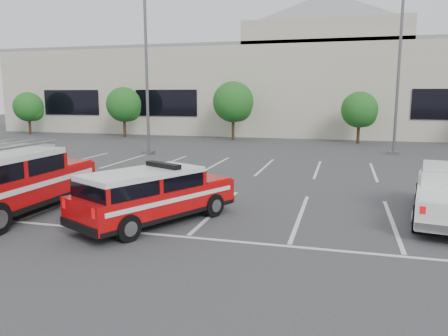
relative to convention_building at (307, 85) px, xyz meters
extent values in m
plane|color=#38383B|center=(-0.18, -31.86, -4.72)|extent=(120.00, 120.00, 0.00)
cube|color=silver|center=(-0.18, -27.36, -4.71)|extent=(23.00, 15.00, 0.01)
cube|color=beige|center=(-0.18, 0.14, -0.72)|extent=(60.00, 15.00, 8.00)
cube|color=gray|center=(-0.18, 0.14, 3.43)|extent=(60.00, 15.00, 0.30)
cube|color=beige|center=(1.82, -1.36, 4.28)|extent=(14.00, 12.00, 2.00)
pyramid|color=gray|center=(1.82, -1.36, 6.88)|extent=(15.98, 15.98, 3.20)
cylinder|color=#3F2B19|center=(-25.18, -9.86, -3.96)|extent=(0.24, 0.24, 1.51)
sphere|color=#17571B|center=(-25.18, -9.86, -2.11)|extent=(2.77, 2.77, 2.77)
sphere|color=#17571B|center=(-24.78, -9.66, -2.53)|extent=(1.85, 1.85, 1.85)
cylinder|color=#3F2B19|center=(-15.18, -9.86, -3.88)|extent=(0.24, 0.24, 1.67)
sphere|color=#17571B|center=(-15.18, -9.86, -1.84)|extent=(3.07, 3.07, 3.07)
sphere|color=#17571B|center=(-14.78, -9.66, -2.30)|extent=(2.05, 2.05, 2.05)
cylinder|color=#3F2B19|center=(-5.18, -9.86, -3.80)|extent=(0.24, 0.24, 1.84)
sphere|color=#17571B|center=(-5.18, -9.86, -1.56)|extent=(3.37, 3.37, 3.37)
sphere|color=#17571B|center=(-4.78, -9.66, -2.07)|extent=(2.24, 2.24, 2.24)
cylinder|color=#3F2B19|center=(4.82, -9.86, -3.96)|extent=(0.24, 0.24, 1.51)
sphere|color=#17571B|center=(4.82, -9.86, -2.11)|extent=(2.77, 2.77, 2.77)
sphere|color=#17571B|center=(5.22, -9.66, -2.53)|extent=(1.85, 1.85, 1.85)
cube|color=#59595E|center=(-8.18, -19.86, -4.62)|extent=(0.60, 0.60, 0.20)
cylinder|color=#59595E|center=(-8.18, -19.86, 0.28)|extent=(0.18, 0.18, 10.00)
cube|color=#59595E|center=(6.82, -15.86, -4.62)|extent=(0.60, 0.60, 0.20)
cylinder|color=#59595E|center=(6.82, -15.86, 0.28)|extent=(0.18, 0.18, 10.00)
cube|color=#B3080A|center=(-1.54, -33.64, -4.03)|extent=(3.85, 5.23, 0.76)
cube|color=black|center=(-1.74, -34.04, -3.46)|extent=(3.07, 3.88, 0.40)
cube|color=silver|center=(-1.74, -34.04, -3.19)|extent=(3.01, 3.80, 0.14)
cube|color=black|center=(-1.39, -33.35, -3.04)|extent=(1.30, 0.83, 0.14)
cube|color=#B3080A|center=(-6.20, -34.04, -3.86)|extent=(2.32, 5.78, 0.95)
camera|label=1|loc=(3.70, -45.15, -0.99)|focal=35.00mm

